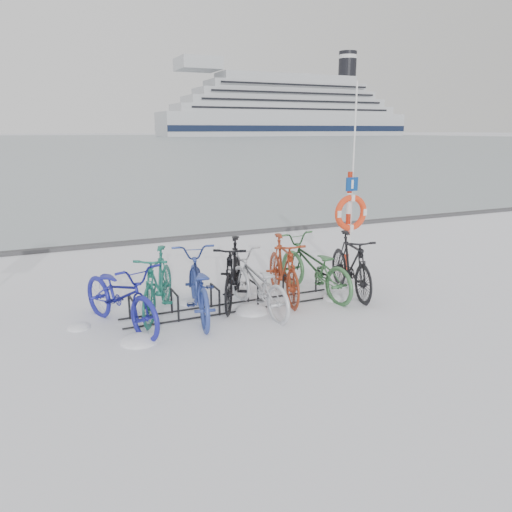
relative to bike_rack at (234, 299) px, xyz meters
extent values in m
plane|color=white|center=(0.00, 0.00, -0.18)|extent=(900.00, 900.00, 0.00)
cube|color=#9AA6AD|center=(0.00, 155.00, -0.17)|extent=(400.00, 298.00, 0.02)
cube|color=#3F3F42|center=(0.00, 5.90, -0.13)|extent=(400.00, 0.25, 0.10)
cylinder|color=black|center=(-1.80, -0.22, 0.04)|extent=(0.04, 0.04, 0.44)
cylinder|color=black|center=(-1.80, 0.22, 0.04)|extent=(0.04, 0.04, 0.44)
cylinder|color=black|center=(-1.80, 0.00, 0.26)|extent=(0.04, 0.44, 0.04)
cylinder|color=black|center=(-1.08, -0.22, 0.04)|extent=(0.04, 0.04, 0.44)
cylinder|color=black|center=(-1.08, 0.22, 0.04)|extent=(0.04, 0.04, 0.44)
cylinder|color=black|center=(-1.08, 0.00, 0.26)|extent=(0.04, 0.44, 0.04)
cylinder|color=black|center=(-0.36, -0.22, 0.04)|extent=(0.04, 0.04, 0.44)
cylinder|color=black|center=(-0.36, 0.22, 0.04)|extent=(0.04, 0.04, 0.44)
cylinder|color=black|center=(-0.36, 0.00, 0.26)|extent=(0.04, 0.44, 0.04)
cylinder|color=black|center=(0.36, -0.22, 0.04)|extent=(0.04, 0.04, 0.44)
cylinder|color=black|center=(0.36, 0.22, 0.04)|extent=(0.04, 0.04, 0.44)
cylinder|color=black|center=(0.36, 0.00, 0.26)|extent=(0.04, 0.44, 0.04)
cylinder|color=black|center=(1.08, -0.22, 0.04)|extent=(0.04, 0.04, 0.44)
cylinder|color=black|center=(1.08, 0.22, 0.04)|extent=(0.04, 0.04, 0.44)
cylinder|color=black|center=(1.08, 0.00, 0.26)|extent=(0.04, 0.44, 0.04)
cylinder|color=black|center=(1.80, -0.22, 0.04)|extent=(0.04, 0.04, 0.44)
cylinder|color=black|center=(1.80, 0.22, 0.04)|extent=(0.04, 0.04, 0.44)
cylinder|color=black|center=(1.80, 0.00, 0.26)|extent=(0.04, 0.44, 0.04)
cylinder|color=black|center=(0.00, -0.22, -0.16)|extent=(4.00, 0.03, 0.03)
cylinder|color=black|center=(0.00, 0.22, -0.16)|extent=(4.00, 0.03, 0.03)
cylinder|color=#AC220D|center=(3.07, 1.07, 0.04)|extent=(0.10, 0.10, 0.45)
cylinder|color=silver|center=(3.07, 1.07, 0.49)|extent=(0.10, 0.10, 0.45)
cylinder|color=#AC220D|center=(3.07, 1.07, 0.93)|extent=(0.10, 0.10, 0.45)
cylinder|color=silver|center=(3.07, 1.07, 1.38)|extent=(0.10, 0.10, 0.45)
cylinder|color=#AC220D|center=(3.07, 1.07, 1.83)|extent=(0.10, 0.10, 0.45)
torus|color=#F13A16|center=(3.07, 0.98, 1.19)|extent=(0.78, 0.13, 0.78)
cube|color=navy|center=(3.07, 0.99, 1.80)|extent=(0.28, 0.03, 0.28)
cylinder|color=silver|center=(3.17, 1.12, 1.85)|extent=(0.04, 0.04, 4.05)
cube|color=silver|center=(113.45, 218.20, 5.20)|extent=(125.51, 23.31, 10.76)
cube|color=#111A33|center=(113.45, 206.50, 3.41)|extent=(125.51, 0.30, 2.69)
cube|color=#111A33|center=(113.45, 229.90, 3.41)|extent=(125.51, 0.30, 2.69)
cube|color=silver|center=(113.45, 218.20, 12.37)|extent=(112.06, 21.52, 3.59)
cube|color=silver|center=(113.45, 218.20, 19.54)|extent=(90.55, 18.83, 3.59)
cube|color=silver|center=(113.45, 218.20, 26.71)|extent=(69.03, 16.14, 3.59)
cube|color=silver|center=(68.63, 218.20, 31.20)|extent=(17.93, 17.93, 5.38)
cylinder|color=black|center=(147.52, 218.20, 34.78)|extent=(8.97, 8.97, 12.55)
cube|color=black|center=(113.45, 207.26, 15.96)|extent=(98.62, 0.20, 10.76)
imported|color=navy|center=(-1.97, -0.06, 0.39)|extent=(1.48, 2.31, 1.14)
imported|color=#196151|center=(-1.29, 0.28, 0.40)|extent=(1.37, 1.98, 1.16)
imported|color=#2D4093|center=(-0.68, -0.05, 0.39)|extent=(1.13, 2.27, 1.14)
imported|color=black|center=(0.10, 0.31, 0.42)|extent=(1.46, 2.04, 1.21)
imported|color=#B9BBC1|center=(0.34, -0.25, 0.35)|extent=(0.89, 2.07, 1.05)
imported|color=maroon|center=(1.06, 0.19, 0.42)|extent=(0.94, 2.07, 1.20)
imported|color=#376A3D|center=(1.71, 0.15, 0.39)|extent=(1.04, 2.27, 1.15)
imported|color=black|center=(2.38, -0.09, 0.42)|extent=(0.98, 2.08, 1.21)
ellipsoid|color=white|center=(-1.84, -0.77, -0.18)|extent=(0.57, 0.57, 0.20)
ellipsoid|color=white|center=(0.68, 0.70, -0.18)|extent=(0.35, 0.35, 0.12)
ellipsoid|color=white|center=(2.66, 0.30, -0.18)|extent=(0.49, 0.49, 0.17)
ellipsoid|color=white|center=(0.93, 0.49, -0.18)|extent=(0.41, 0.41, 0.14)
ellipsoid|color=white|center=(-2.62, 0.15, -0.18)|extent=(0.37, 0.37, 0.13)
ellipsoid|color=white|center=(1.96, -0.27, -0.18)|extent=(0.55, 0.55, 0.19)
ellipsoid|color=white|center=(-0.68, 0.60, -0.18)|extent=(0.38, 0.38, 0.13)
ellipsoid|color=white|center=(0.21, -0.27, -0.18)|extent=(0.60, 0.60, 0.21)
camera|label=1|loc=(-3.04, -7.82, 2.91)|focal=35.00mm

